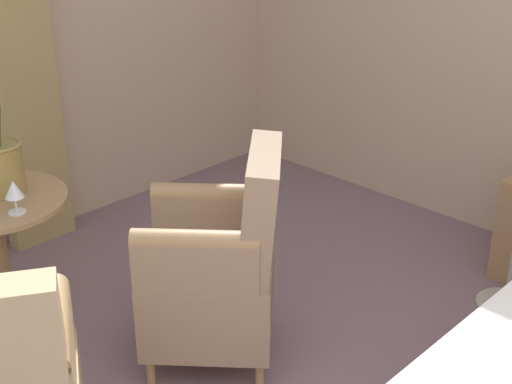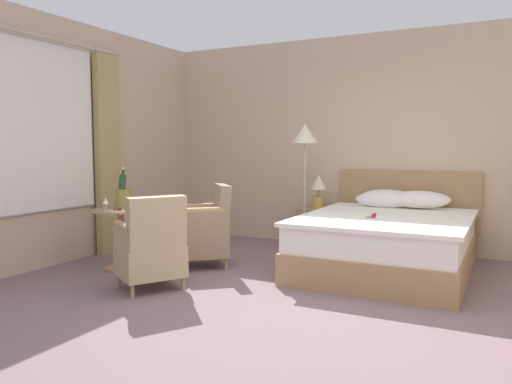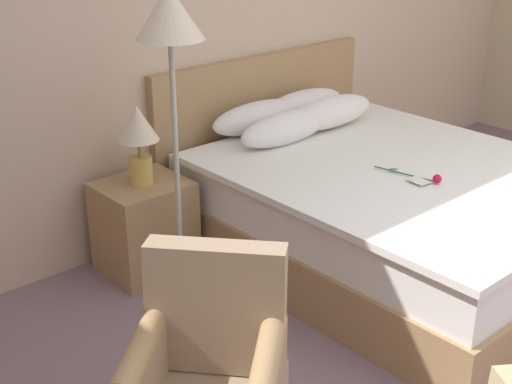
{
  "view_description": "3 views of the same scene",
  "coord_description": "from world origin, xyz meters",
  "px_view_note": "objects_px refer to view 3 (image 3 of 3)",
  "views": [
    {
      "loc": [
        0.3,
        -0.77,
        1.91
      ],
      "look_at": [
        -1.29,
        0.88,
        0.86
      ],
      "focal_mm": 50.0,
      "sensor_mm": 36.0,
      "label": 1
    },
    {
      "loc": [
        1.5,
        -3.82,
        1.36
      ],
      "look_at": [
        -0.99,
        1.07,
        0.86
      ],
      "focal_mm": 35.0,
      "sensor_mm": 36.0,
      "label": 2
    },
    {
      "loc": [
        -2.75,
        -0.68,
        2.07
      ],
      "look_at": [
        -1.02,
        1.28,
        0.95
      ],
      "focal_mm": 50.0,
      "sensor_mm": 36.0,
      "label": 3
    }
  ],
  "objects_px": {
    "bed": "(380,204)",
    "floor_lamp_brass": "(171,44)",
    "nightstand": "(145,226)",
    "bedside_lamp": "(138,134)"
  },
  "relations": [
    {
      "from": "bed",
      "to": "floor_lamp_brass",
      "type": "bearing_deg",
      "value": 161.14
    },
    {
      "from": "nightstand",
      "to": "floor_lamp_brass",
      "type": "distance_m",
      "value": 1.19
    },
    {
      "from": "nightstand",
      "to": "bedside_lamp",
      "type": "distance_m",
      "value": 0.56
    },
    {
      "from": "nightstand",
      "to": "floor_lamp_brass",
      "type": "bearing_deg",
      "value": -95.57
    },
    {
      "from": "bed",
      "to": "floor_lamp_brass",
      "type": "distance_m",
      "value": 1.61
    },
    {
      "from": "floor_lamp_brass",
      "to": "bed",
      "type": "bearing_deg",
      "value": -18.86
    },
    {
      "from": "bedside_lamp",
      "to": "floor_lamp_brass",
      "type": "relative_size",
      "value": 0.27
    },
    {
      "from": "bed",
      "to": "bedside_lamp",
      "type": "xyz_separation_m",
      "value": [
        -1.12,
        0.8,
        0.49
      ]
    },
    {
      "from": "bed",
      "to": "floor_lamp_brass",
      "type": "relative_size",
      "value": 1.37
    },
    {
      "from": "nightstand",
      "to": "floor_lamp_brass",
      "type": "xyz_separation_m",
      "value": [
        -0.04,
        -0.41,
        1.12
      ]
    }
  ]
}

